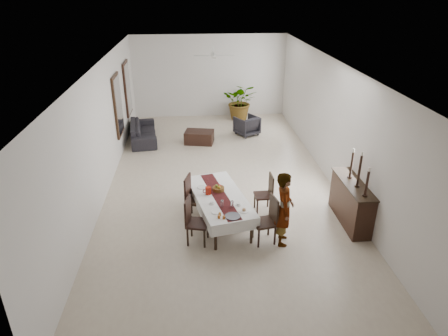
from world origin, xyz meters
TOP-DOWN VIEW (x-y plane):
  - floor at (0.00, 0.00)m, footprint 6.00×12.00m
  - ceiling at (0.00, 0.00)m, footprint 6.00×12.00m
  - wall_back at (0.00, 6.00)m, footprint 6.00×0.02m
  - wall_front at (0.00, -6.00)m, footprint 6.00×0.02m
  - wall_left at (-3.00, 0.00)m, footprint 0.02×12.00m
  - wall_right at (3.00, 0.00)m, footprint 0.02×12.00m
  - dining_table_top at (-0.18, -1.96)m, footprint 1.33×2.27m
  - table_leg_fl at (-0.33, -3.03)m, footprint 0.07×0.07m
  - table_leg_fr at (0.43, -2.85)m, footprint 0.07×0.07m
  - table_leg_bl at (-0.78, -1.06)m, footprint 0.07×0.07m
  - table_leg_br at (-0.02, -0.88)m, footprint 0.07×0.07m
  - tablecloth_top at (-0.18, -1.96)m, footprint 1.52×2.46m
  - tablecloth_drape_left at (-0.68, -2.07)m, footprint 0.51×2.23m
  - tablecloth_drape_right at (0.33, -1.84)m, footprint 0.51×2.23m
  - tablecloth_drape_near at (0.07, -3.07)m, footprint 1.02×0.24m
  - tablecloth_drape_far at (-0.43, -0.85)m, footprint 1.02×0.24m
  - table_runner at (-0.18, -1.96)m, footprint 0.79×2.23m
  - red_pitcher at (-0.42, -1.87)m, footprint 0.16×0.16m
  - pitcher_handle at (-0.50, -1.89)m, footprint 0.11×0.04m
  - wine_glass_near at (0.05, -2.49)m, footprint 0.06×0.06m
  - wine_glass_mid at (-0.16, -2.45)m, footprint 0.06×0.06m
  - teacup_right at (0.20, -2.42)m, footprint 0.08×0.08m
  - saucer_right at (0.20, -2.42)m, footprint 0.13×0.13m
  - teacup_left at (-0.37, -2.32)m, footprint 0.08×0.08m
  - saucer_left at (-0.37, -2.32)m, footprint 0.13×0.13m
  - plate_near_right at (0.28, -2.67)m, footprint 0.21×0.21m
  - bread_near_right at (0.28, -2.67)m, footprint 0.08×0.08m
  - plate_near_left at (-0.29, -2.66)m, footprint 0.21×0.21m
  - plate_far_left at (-0.56, -1.54)m, footprint 0.21×0.21m
  - serving_tray at (0.03, -2.86)m, footprint 0.32×0.32m
  - jam_jar_a at (-0.16, -2.93)m, footprint 0.06×0.06m
  - jam_jar_b at (-0.25, -2.90)m, footprint 0.06×0.06m
  - jam_jar_c at (-0.23, -2.80)m, footprint 0.06×0.06m
  - fruit_basket at (-0.18, -1.73)m, footprint 0.27×0.27m
  - fruit_red at (-0.16, -1.71)m, footprint 0.08×0.08m
  - fruit_green at (-0.22, -1.71)m, footprint 0.07×0.07m
  - fruit_yellow at (-0.17, -1.77)m, footprint 0.07×0.07m
  - chair_right_near_seat at (0.70, -2.81)m, footprint 0.51×0.51m
  - chair_right_near_leg_fl at (0.91, -2.95)m, footprint 0.05×0.05m
  - chair_right_near_leg_fr at (0.84, -2.60)m, footprint 0.05×0.05m
  - chair_right_near_leg_bl at (0.55, -3.02)m, footprint 0.05×0.05m
  - chair_right_near_leg_br at (0.49, -2.67)m, footprint 0.05×0.05m
  - chair_right_near_back at (0.89, -2.77)m, footprint 0.12×0.44m
  - chair_right_far_seat at (0.88, -1.59)m, footprint 0.41×0.41m
  - chair_right_far_leg_fl at (1.05, -1.75)m, footprint 0.04×0.04m
  - chair_right_far_leg_fr at (1.04, -1.42)m, footprint 0.04×0.04m
  - chair_right_far_leg_bl at (0.73, -1.76)m, footprint 0.04×0.04m
  - chair_right_far_leg_br at (0.72, -1.43)m, footprint 0.04×0.04m
  - chair_right_far_back at (1.07, -1.58)m, footprint 0.05×0.40m
  - chair_left_near_seat at (-0.69, -2.72)m, footprint 0.52×0.52m
  - chair_left_near_leg_fl at (-0.82, -2.51)m, footprint 0.05×0.05m
  - chair_left_near_leg_fr at (-0.90, -2.85)m, footprint 0.05×0.05m
  - chair_left_near_leg_bl at (-0.48, -2.59)m, footprint 0.05×0.05m
  - chair_left_near_leg_br at (-0.56, -2.93)m, footprint 0.05×0.05m
  - chair_left_near_back at (-0.88, -2.67)m, footprint 0.14×0.43m
  - chair_left_far_seat at (-0.69, -1.79)m, footprint 0.56×0.56m
  - chair_left_far_leg_fl at (-0.81, -1.56)m, footprint 0.06×0.06m
  - chair_left_far_leg_fr at (-0.91, -1.91)m, footprint 0.06×0.06m
  - chair_left_far_leg_bl at (-0.46, -1.66)m, footprint 0.06×0.06m
  - chair_left_far_leg_br at (-0.56, -2.02)m, footprint 0.06×0.06m
  - chair_left_far_back at (-0.88, -1.73)m, footprint 0.16×0.44m
  - woman at (1.08, -2.86)m, footprint 0.47×0.64m
  - sideboard_body at (2.78, -2.21)m, footprint 0.43×1.60m
  - sideboard_top at (2.78, -2.21)m, footprint 0.47×1.66m
  - candlestick_near_base at (2.78, -2.80)m, footprint 0.11×0.11m
  - candlestick_near_shaft at (2.78, -2.80)m, footprint 0.05×0.05m
  - candlestick_near_candle at (2.78, -2.80)m, footprint 0.04×0.04m
  - candlestick_mid_base at (2.78, -2.37)m, footprint 0.11×0.11m
  - candlestick_mid_shaft at (2.78, -2.37)m, footprint 0.05×0.05m
  - candlestick_mid_candle at (2.78, -2.37)m, footprint 0.04×0.04m
  - candlestick_far_base at (2.78, -1.94)m, footprint 0.11×0.11m
  - candlestick_far_shaft at (2.78, -1.94)m, footprint 0.05×0.05m
  - candlestick_far_candle at (2.78, -1.94)m, footprint 0.04×0.04m
  - sofa at (-2.42, 3.40)m, footprint 1.08×2.20m
  - armchair at (1.20, 3.66)m, footprint 1.00×1.01m
  - coffee_table at (-0.51, 2.98)m, footprint 1.05×0.80m
  - potted_plant at (1.20, 5.45)m, footprint 1.53×1.40m
  - mirror_frame_near at (-2.96, 2.20)m, footprint 0.06×1.05m
  - mirror_glass_near at (-2.92, 2.20)m, footprint 0.01×0.90m
  - mirror_frame_far at (-2.96, 4.30)m, footprint 0.06×1.05m
  - mirror_glass_far at (-2.92, 4.30)m, footprint 0.01×0.90m
  - fan_rod at (0.00, 3.00)m, footprint 0.04×0.04m
  - fan_hub at (0.00, 3.00)m, footprint 0.16×0.16m
  - fan_blade_n at (0.00, 3.35)m, footprint 0.10×0.55m
  - fan_blade_s at (0.00, 2.65)m, footprint 0.10×0.55m
  - fan_blade_e at (0.35, 3.00)m, footprint 0.55×0.10m
  - fan_blade_w at (-0.35, 3.00)m, footprint 0.55×0.10m

SIDE VIEW (x-z plane):
  - floor at x=0.00m, z-range 0.00..0.00m
  - chair_right_far_leg_fl at x=1.05m, z-range 0.00..0.39m
  - chair_right_far_leg_fr at x=1.04m, z-range 0.00..0.39m
  - chair_right_far_leg_bl at x=0.73m, z-range 0.00..0.39m
  - chair_right_far_leg_br at x=0.72m, z-range 0.00..0.39m
  - coffee_table at x=-0.51m, z-range 0.00..0.42m
  - chair_left_near_leg_fl at x=-0.82m, z-range 0.00..0.43m
  - chair_left_near_leg_fr at x=-0.90m, z-range 0.00..0.43m
  - chair_left_near_leg_bl at x=-0.48m, z-range 0.00..0.43m
  - chair_left_near_leg_br at x=-0.56m, z-range 0.00..0.43m
  - chair_right_near_leg_fl at x=0.91m, z-range 0.00..0.43m
  - chair_right_near_leg_fr at x=0.84m, z-range 0.00..0.43m
  - chair_right_near_leg_bl at x=0.55m, z-range 0.00..0.43m
  - chair_right_near_leg_br at x=0.49m, z-range 0.00..0.43m
  - chair_left_far_leg_fl at x=-0.81m, z-range 0.00..0.44m
  - chair_left_far_leg_fr at x=-0.91m, z-range 0.00..0.44m
  - chair_left_far_leg_bl at x=-0.46m, z-range 0.00..0.44m
  - chair_left_far_leg_br at x=-0.56m, z-range 0.00..0.44m
  - sofa at x=-2.42m, z-range 0.00..0.62m
  - table_leg_fl at x=-0.33m, z-range 0.00..0.62m
  - table_leg_fr at x=0.43m, z-range 0.00..0.62m
  - table_leg_bl at x=-0.78m, z-range 0.00..0.62m
  - table_leg_br at x=-0.02m, z-range 0.00..0.62m
  - armchair at x=1.20m, z-range 0.00..0.68m
  - chair_right_far_seat at x=0.88m, z-range 0.39..0.44m
  - chair_left_near_seat at x=-0.69m, z-range 0.43..0.48m
  - chair_right_near_seat at x=0.70m, z-range 0.43..0.48m
  - chair_left_far_seat at x=-0.69m, z-range 0.44..0.50m
  - sideboard_body at x=2.78m, z-range 0.00..0.96m
  - tablecloth_drape_left at x=-0.68m, z-range 0.41..0.67m
  - tablecloth_drape_right at x=0.33m, z-range 0.41..0.67m
  - tablecloth_drape_near at x=0.07m, z-range 0.41..0.67m
  - tablecloth_drape_far at x=-0.43m, z-range 0.41..0.67m
  - dining_table_top at x=-0.18m, z-range 0.62..0.66m
  - tablecloth_top at x=-0.18m, z-range 0.66..0.67m
  - table_runner at x=-0.18m, z-range 0.67..0.68m
  - saucer_right at x=0.20m, z-range 0.67..0.68m
  - saucer_left at x=-0.37m, z-range 0.67..0.68m
  - plate_near_right at x=0.28m, z-range 0.67..0.69m
  - plate_near_left at x=-0.29m, z-range 0.67..0.69m
  - plate_far_left at x=-0.56m, z-range 0.67..0.69m
  - serving_tray at x=0.03m, z-range 0.67..0.69m
  - chair_right_far_back at x=1.07m, z-range 0.44..0.94m
  - teacup_right at x=0.20m, z-range 0.67..0.73m
  - teacup_left at x=-0.37m, z-range 0.67..0.73m
  - bread_near_right at x=0.28m, z-range 0.67..0.75m
  - jam_jar_a at x=-0.16m, z-range 0.67..0.74m
  - jam_jar_b at x=-0.25m, z-range 0.67..0.74m
  - jam_jar_c at x=-0.23m, z-range 0.67..0.74m
  - fruit_basket at x=-0.18m, z-range 0.67..0.76m
  - potted_plant at x=1.20m, z-range 0.00..1.45m
  - wine_glass_near at x=0.05m, z-range 0.67..0.82m
  - wine_glass_mid at x=-0.16m, z-range 0.67..0.82m
  - chair_left_near_back at x=-0.88m, z-range 0.47..1.03m
  - chair_right_near_back at x=0.89m, z-range 0.48..1.04m
  - red_pitcher at x=-0.42m, z-range 0.67..0.85m
  - pitcher_handle at x=-0.50m, z-range 0.71..0.82m
  - chair_left_far_back at x=-0.88m, z-range 0.49..1.06m
  - fruit_red at x=-0.16m, z-range 0.75..0.82m
  - fruit_green at x=-0.22m, z-range 0.75..0.82m
  - fruit_yellow at x=-0.17m, z-range 0.75..0.82m
  - woman at x=1.08m, z-range 0.00..1.62m
  - sideboard_top at x=2.78m, z-range 0.96..0.99m
  - candlestick_near_base at x=2.78m, z-range 0.99..1.02m
  - candlestick_mid_base at x=2.78m, z-range 0.99..1.02m
  - candlestick_far_base at x=2.78m, z-range 0.99..1.02m
  - candlestick_near_shaft at x=2.78m, z-range 1.02..1.56m
  - candlestick_far_shaft at x=2.78m, z-range 1.02..1.61m
  - candlestick_mid_shaft at x=2.78m, z-range 1.02..1.72m
  - candlestick_near_candle at x=2.78m, z-range 1.56..1.64m
  - wall_back at x=0.00m, z-range 0.00..3.20m
  - wall_front at x=0.00m, z-range 0.00..3.20m
  - wall_left at x=-3.00m, z-range 0.00..3.20m
  - wall_right at x=3.00m, z-range 0.00..3.20m
  - mirror_frame_near at x=-2.96m, z-range 0.67..2.53m
  - mirror_glass_near at x=-2.92m, z-range 0.75..2.45m
  - mirror_frame_far at x=-2.96m, z-range 0.67..2.53m
  - mirror_glass_far at x=-2.92m, z-range 0.75..2.45m
  - candlestick_far_candle at x=2.78m, z-range 1.61..1.70m
  - candlestick_mid_candle at x=2.78m, z-range 1.72..1.80m
  - fan_hub at x=0.00m, z-range 2.86..2.94m
  - fan_blade_n at x=0.00m, z-range 2.89..2.91m
  - fan_blade_s at x=0.00m, z-range 2.89..2.91m
  - fan_blade_e at x=0.35m, z-range 2.89..2.91m
  - fan_blade_w at x=-0.35m, z-range 2.89..2.91m
  - fan_rod at x=0.00m, z-range 3.00..3.20m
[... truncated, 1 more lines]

